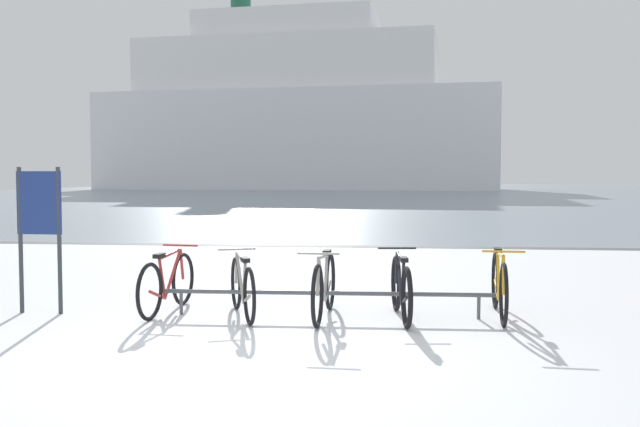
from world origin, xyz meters
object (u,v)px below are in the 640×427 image
(bicycle_1, at_px, (242,287))
(bicycle_3, at_px, (401,288))
(bicycle_0, at_px, (167,283))
(bicycle_4, at_px, (499,285))
(ferry_ship, at_px, (294,116))
(bicycle_2, at_px, (324,287))
(info_sign, at_px, (39,216))

(bicycle_1, height_order, bicycle_3, bicycle_3)
(bicycle_0, bearing_deg, bicycle_4, 1.80)
(bicycle_4, xyz_separation_m, ferry_ship, (-12.56, 70.61, 7.82))
(bicycle_2, distance_m, bicycle_3, 0.89)
(bicycle_0, distance_m, bicycle_1, 0.97)
(bicycle_1, relative_size, bicycle_4, 0.85)
(bicycle_4, bearing_deg, ferry_ship, 100.09)
(bicycle_1, bearing_deg, bicycle_0, 170.22)
(bicycle_0, distance_m, bicycle_3, 2.80)
(info_sign, xyz_separation_m, ferry_ship, (-7.14, 70.96, 7.03))
(bicycle_1, bearing_deg, info_sign, -178.65)
(bicycle_3, distance_m, info_sign, 4.36)
(bicycle_3, bearing_deg, bicycle_1, -177.86)
(bicycle_2, relative_size, info_sign, 0.99)
(bicycle_0, xyz_separation_m, ferry_ship, (-8.63, 70.74, 7.85))
(bicycle_0, bearing_deg, bicycle_1, -9.78)
(bicycle_1, bearing_deg, ferry_ship, 97.70)
(bicycle_1, xyz_separation_m, bicycle_2, (0.96, 0.02, 0.02))
(bicycle_1, bearing_deg, bicycle_2, 1.12)
(bicycle_4, distance_m, ferry_ship, 72.15)
(bicycle_4, bearing_deg, bicycle_1, -174.47)
(info_sign, bearing_deg, bicycle_0, 8.50)
(bicycle_0, distance_m, bicycle_2, 1.92)
(bicycle_3, height_order, ferry_ship, ferry_ship)
(bicycle_1, xyz_separation_m, ferry_ship, (-9.58, 70.90, 7.85))
(bicycle_1, distance_m, bicycle_3, 1.84)
(bicycle_3, xyz_separation_m, ferry_ship, (-11.43, 70.83, 7.85))
(bicycle_2, xyz_separation_m, bicycle_4, (2.02, 0.27, 0.01))
(bicycle_0, height_order, bicycle_4, bicycle_4)
(bicycle_0, xyz_separation_m, bicycle_2, (1.91, -0.15, 0.01))
(bicycle_0, height_order, ferry_ship, ferry_ship)
(bicycle_3, height_order, info_sign, info_sign)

